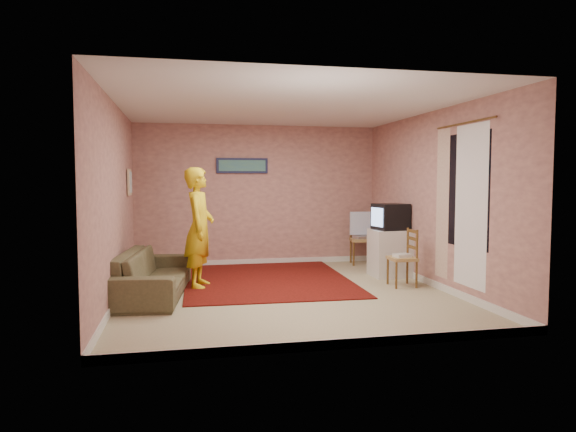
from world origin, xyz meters
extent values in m
plane|color=tan|center=(0.00, 0.00, 0.00)|extent=(5.00, 5.00, 0.00)
cube|color=tan|center=(0.00, 2.50, 1.30)|extent=(4.50, 0.02, 2.60)
cube|color=tan|center=(0.00, -2.50, 1.30)|extent=(4.50, 0.02, 2.60)
cube|color=tan|center=(-2.25, 0.00, 1.30)|extent=(0.02, 5.00, 2.60)
cube|color=tan|center=(2.25, 0.00, 1.30)|extent=(0.02, 5.00, 2.60)
cube|color=silver|center=(0.00, 0.00, 2.60)|extent=(4.50, 5.00, 0.02)
cube|color=silver|center=(0.00, 2.49, 0.05)|extent=(4.50, 0.02, 0.10)
cube|color=silver|center=(0.00, -2.49, 0.05)|extent=(4.50, 0.02, 0.10)
cube|color=silver|center=(-2.24, 0.00, 0.05)|extent=(0.02, 5.00, 0.10)
cube|color=silver|center=(2.24, 0.00, 0.05)|extent=(0.02, 5.00, 0.10)
cube|color=black|center=(2.24, -0.90, 1.45)|extent=(0.01, 1.10, 1.50)
cube|color=white|center=(2.23, -1.05, 1.25)|extent=(0.01, 0.75, 2.10)
cube|color=#ECE7C9|center=(2.21, -0.35, 1.25)|extent=(0.01, 0.35, 2.10)
cylinder|color=brown|center=(2.20, -0.90, 2.32)|extent=(0.02, 1.40, 0.02)
cube|color=#15183B|center=(-0.30, 2.47, 1.85)|extent=(0.95, 0.03, 0.28)
cube|color=#306585|center=(-0.30, 2.45, 1.85)|extent=(0.86, 0.01, 0.20)
cube|color=#C8AE89|center=(-2.22, 1.60, 1.55)|extent=(0.03, 0.38, 0.42)
cube|color=#B0BCC1|center=(-2.20, 1.60, 1.55)|extent=(0.01, 0.30, 0.34)
cube|color=black|center=(-0.09, 0.97, 0.01)|extent=(2.64, 3.26, 0.02)
cube|color=silver|center=(1.95, 0.86, 0.38)|extent=(0.60, 0.55, 0.77)
cube|color=black|center=(1.95, 0.86, 0.98)|extent=(0.55, 0.51, 0.43)
cube|color=#8CB2F2|center=(1.70, 0.83, 0.98)|extent=(0.07, 0.36, 0.30)
cube|color=tan|center=(1.91, 2.11, 0.46)|extent=(0.49, 0.48, 0.05)
cube|color=brown|center=(1.91, 2.11, 0.71)|extent=(0.43, 0.11, 0.49)
cube|color=#B8B8BE|center=(1.91, 2.11, 0.51)|extent=(0.35, 0.28, 0.05)
cube|color=#9BC1FF|center=(1.91, 2.20, 0.77)|extent=(0.41, 0.05, 0.43)
cube|color=tan|center=(1.81, 0.07, 0.42)|extent=(0.38, 0.40, 0.05)
cube|color=brown|center=(1.81, 0.07, 0.64)|extent=(0.04, 0.39, 0.44)
cube|color=silver|center=(1.81, 0.07, 0.46)|extent=(0.26, 0.21, 0.05)
imported|color=brown|center=(-1.80, 0.15, 0.31)|extent=(1.06, 2.18, 0.61)
imported|color=yellow|center=(-1.15, 0.63, 0.88)|extent=(0.55, 0.72, 1.77)
camera|label=1|loc=(-1.39, -7.00, 1.58)|focal=32.00mm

